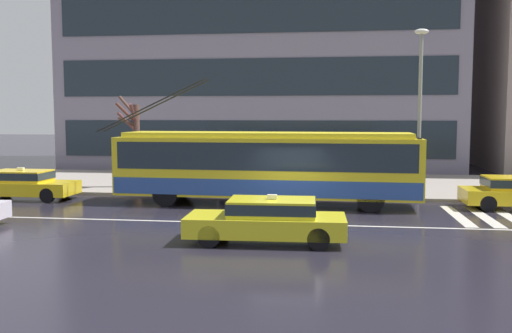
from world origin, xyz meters
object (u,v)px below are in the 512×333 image
object	(u,v)px
taxi_oncoming_near	(268,218)
pedestrian_at_shelter	(257,171)
pedestrian_waiting_by_pole	(311,159)
street_lamp	(420,99)
trolleybus	(267,165)
bus_shelter	(256,149)
pedestrian_approaching_curb	(221,158)
street_tree_bare	(135,139)
taxi_queued_behind_bus	(23,183)
pedestrian_walking_past	(244,155)

from	to	relation	value
taxi_oncoming_near	pedestrian_at_shelter	bearing A→B (deg)	99.38
taxi_oncoming_near	pedestrian_waiting_by_pole	size ratio (longest dim) A/B	2.33
pedestrian_waiting_by_pole	street_lamp	distance (m)	5.31
trolleybus	street_lamp	size ratio (longest dim) A/B	1.87
pedestrian_at_shelter	pedestrian_waiting_by_pole	size ratio (longest dim) A/B	0.82
bus_shelter	pedestrian_approaching_curb	distance (m)	1.74
pedestrian_waiting_by_pole	street_tree_bare	world-z (taller)	street_tree_bare
pedestrian_at_shelter	pedestrian_approaching_curb	world-z (taller)	pedestrian_approaching_curb
pedestrian_approaching_curb	taxi_queued_behind_bus	bearing A→B (deg)	-158.85
street_tree_bare	pedestrian_walking_past	bearing A→B (deg)	-1.54
taxi_queued_behind_bus	bus_shelter	world-z (taller)	bus_shelter
bus_shelter	pedestrian_at_shelter	xyz separation A→B (m)	(0.14, -0.81, -0.97)
street_lamp	pedestrian_at_shelter	bearing A→B (deg)	174.69
taxi_queued_behind_bus	street_lamp	xyz separation A→B (m)	(16.97, 2.20, 3.63)
taxi_queued_behind_bus	bus_shelter	xyz separation A→B (m)	(9.72, 3.67, 1.36)
pedestrian_waiting_by_pole	street_tree_bare	xyz separation A→B (m)	(-8.63, 1.38, 0.80)
pedestrian_at_shelter	taxi_oncoming_near	bearing A→B (deg)	-80.62
trolleybus	pedestrian_at_shelter	size ratio (longest dim) A/B	8.25
pedestrian_waiting_by_pole	street_tree_bare	bearing A→B (deg)	170.90
pedestrian_at_shelter	street_tree_bare	world-z (taller)	street_tree_bare
taxi_queued_behind_bus	street_lamp	distance (m)	17.49
bus_shelter	pedestrian_waiting_by_pole	bearing A→B (deg)	-26.80
street_lamp	street_tree_bare	size ratio (longest dim) A/B	1.60
pedestrian_at_shelter	pedestrian_approaching_curb	size ratio (longest dim) A/B	0.84
bus_shelter	street_lamp	distance (m)	7.73
street_lamp	taxi_queued_behind_bus	bearing A→B (deg)	-172.63
taxi_queued_behind_bus	pedestrian_approaching_curb	xyz separation A→B (m)	(8.12, 3.14, 0.95)
taxi_queued_behind_bus	pedestrian_at_shelter	distance (m)	10.27
taxi_oncoming_near	street_tree_bare	bearing A→B (deg)	126.22
taxi_oncoming_near	taxi_queued_behind_bus	distance (m)	13.35
taxi_oncoming_near	pedestrian_approaching_curb	size ratio (longest dim) A/B	2.39
trolleybus	pedestrian_walking_past	bearing A→B (deg)	112.57
pedestrian_walking_past	street_lamp	size ratio (longest dim) A/B	0.28
pedestrian_approaching_curb	pedestrian_walking_past	xyz separation A→B (m)	(1.01, 0.44, 0.11)
taxi_queued_behind_bus	pedestrian_at_shelter	size ratio (longest dim) A/B	2.71
taxi_queued_behind_bus	pedestrian_walking_past	size ratio (longest dim) A/B	2.22
trolleybus	pedestrian_waiting_by_pole	world-z (taller)	trolleybus
pedestrian_approaching_curb	street_lamp	bearing A→B (deg)	-6.09
taxi_oncoming_near	pedestrian_walking_past	world-z (taller)	pedestrian_walking_past
taxi_oncoming_near	street_lamp	world-z (taller)	street_lamp
pedestrian_approaching_curb	street_tree_bare	distance (m)	4.52
pedestrian_walking_past	street_lamp	bearing A→B (deg)	-9.99
pedestrian_walking_past	pedestrian_waiting_by_pole	size ratio (longest dim) A/B	1.00
pedestrian_walking_past	street_tree_bare	bearing A→B (deg)	178.46
taxi_oncoming_near	taxi_queued_behind_bus	xyz separation A→B (m)	(-11.46, 6.85, -0.00)
street_tree_bare	pedestrian_waiting_by_pole	bearing A→B (deg)	-9.10
trolleybus	street_lamp	bearing A→B (deg)	19.65
pedestrian_approaching_curb	pedestrian_waiting_by_pole	size ratio (longest dim) A/B	0.98
street_tree_bare	bus_shelter	bearing A→B (deg)	-0.54
pedestrian_approaching_curb	bus_shelter	bearing A→B (deg)	18.13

